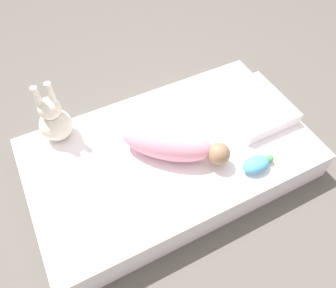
# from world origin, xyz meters

# --- Properties ---
(ground_plane) EXTENTS (12.00, 12.00, 0.00)m
(ground_plane) POSITION_xyz_m (0.00, 0.00, 0.00)
(ground_plane) COLOR #514C47
(bed_mattress) EXTENTS (1.46, 0.86, 0.18)m
(bed_mattress) POSITION_xyz_m (0.00, 0.00, 0.09)
(bed_mattress) COLOR white
(bed_mattress) RESTS_ON ground_plane
(swaddled_baby) EXTENTS (0.49, 0.45, 0.18)m
(swaddled_baby) POSITION_xyz_m (-0.01, -0.03, 0.27)
(swaddled_baby) COLOR pink
(swaddled_baby) RESTS_ON bed_mattress
(pillow) EXTENTS (0.34, 0.39, 0.07)m
(pillow) POSITION_xyz_m (0.53, 0.02, 0.22)
(pillow) COLOR white
(pillow) RESTS_ON bed_mattress
(bunny_plush) EXTENTS (0.17, 0.17, 0.35)m
(bunny_plush) POSITION_xyz_m (-0.48, 0.34, 0.30)
(bunny_plush) COLOR beige
(bunny_plush) RESTS_ON bed_mattress
(turtle_plush) EXTENTS (0.18, 0.10, 0.07)m
(turtle_plush) POSITION_xyz_m (0.32, -0.30, 0.22)
(turtle_plush) COLOR #4C99C6
(turtle_plush) RESTS_ON bed_mattress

